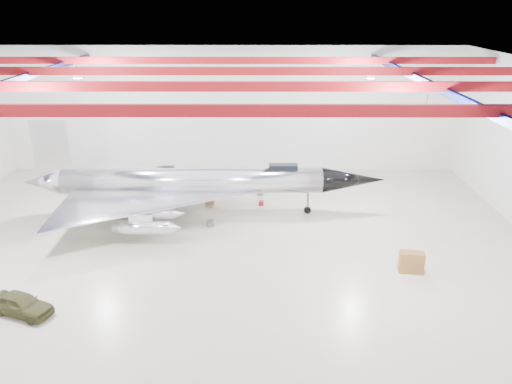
{
  "coord_description": "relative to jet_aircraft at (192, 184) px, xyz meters",
  "views": [
    {
      "loc": [
        2.33,
        -28.57,
        14.44
      ],
      "look_at": [
        2.22,
        2.0,
        2.74
      ],
      "focal_mm": 35.0,
      "sensor_mm": 36.0,
      "label": 1
    }
  ],
  "objects": [
    {
      "name": "ceiling_structure",
      "position": [
        2.33,
        -4.63,
        8.03
      ],
      "size": [
        39.5,
        29.5,
        1.08
      ],
      "color": "maroon",
      "rests_on": "ceiling"
    },
    {
      "name": "crate_small",
      "position": [
        -3.15,
        0.84,
        -2.16
      ],
      "size": [
        0.42,
        0.35,
        0.27
      ],
      "primitive_type": "cube",
      "rotation": [
        0.0,
        0.0,
        -0.12
      ],
      "color": "#59595B",
      "rests_on": "floor"
    },
    {
      "name": "desk",
      "position": [
        13.39,
        -8.2,
        -1.67
      ],
      "size": [
        1.44,
        0.86,
        1.24
      ],
      "primitive_type": "cube",
      "rotation": [
        0.0,
        0.0,
        -0.14
      ],
      "color": "brown",
      "rests_on": "floor"
    },
    {
      "name": "engine_drum",
      "position": [
        1.41,
        -2.05,
        -2.07
      ],
      "size": [
        0.55,
        0.55,
        0.44
      ],
      "primitive_type": "cylinder",
      "rotation": [
        0.0,
        0.0,
        0.12
      ],
      "color": "#59595B",
      "rests_on": "floor"
    },
    {
      "name": "tool_chest",
      "position": [
        4.93,
        1.7,
        -2.12
      ],
      "size": [
        0.39,
        0.39,
        0.34
      ],
      "primitive_type": "cylinder",
      "rotation": [
        0.0,
        0.0,
        0.04
      ],
      "color": "maroon",
      "rests_on": "floor"
    },
    {
      "name": "wall_back",
      "position": [
        2.33,
        10.37,
        3.2
      ],
      "size": [
        40.0,
        0.0,
        40.0
      ],
      "primitive_type": "plane",
      "rotation": [
        1.57,
        0.0,
        0.0
      ],
      "color": "silver",
      "rests_on": "floor"
    },
    {
      "name": "oil_barrel",
      "position": [
        0.99,
        1.95,
        -2.08
      ],
      "size": [
        0.73,
        0.64,
        0.43
      ],
      "primitive_type": "cube",
      "rotation": [
        0.0,
        0.0,
        0.26
      ],
      "color": "olive",
      "rests_on": "floor"
    },
    {
      "name": "jet_aircraft",
      "position": [
        0.0,
        0.0,
        0.0
      ],
      "size": [
        25.65,
        14.98,
        7.0
      ],
      "rotation": [
        0.0,
        0.0,
        0.02
      ],
      "color": "silver",
      "rests_on": "floor"
    },
    {
      "name": "floor",
      "position": [
        2.33,
        -4.63,
        -2.3
      ],
      "size": [
        40.0,
        40.0,
        0.0
      ],
      "primitive_type": "plane",
      "color": "#B8AD92",
      "rests_on": "ground"
    },
    {
      "name": "ceiling",
      "position": [
        2.33,
        -4.63,
        8.7
      ],
      "size": [
        40.0,
        40.0,
        0.0
      ],
      "primitive_type": "plane",
      "rotation": [
        3.14,
        0.0,
        0.0
      ],
      "color": "#0A0F38",
      "rests_on": "wall_back"
    },
    {
      "name": "spares_box",
      "position": [
        4.86,
        3.86,
        -2.09
      ],
      "size": [
        0.58,
        0.58,
        0.4
      ],
      "primitive_type": "cylinder",
      "rotation": [
        0.0,
        0.0,
        -0.4
      ],
      "color": "#59595B",
      "rests_on": "floor"
    },
    {
      "name": "jeep",
      "position": [
        -6.93,
        -12.38,
        -1.74
      ],
      "size": [
        3.52,
        2.4,
        1.11
      ],
      "primitive_type": "imported",
      "rotation": [
        0.0,
        0.0,
        1.2
      ],
      "color": "#3C3B1E",
      "rests_on": "floor"
    },
    {
      "name": "crate_ply",
      "position": [
        -4.61,
        0.92,
        -2.11
      ],
      "size": [
        0.55,
        0.45,
        0.37
      ],
      "primitive_type": "cube",
      "rotation": [
        0.0,
        0.0,
        -0.07
      ],
      "color": "olive",
      "rests_on": "floor"
    }
  ]
}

